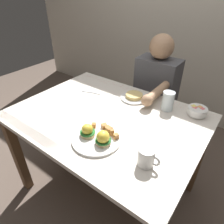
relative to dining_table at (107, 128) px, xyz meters
name	(u,v)px	position (x,y,z in m)	size (l,w,h in m)	color
ground_plane	(108,186)	(0.00, 0.00, -0.63)	(6.00, 6.00, 0.00)	brown
back_wall	(199,0)	(0.00, 1.50, 0.67)	(4.80, 0.10, 2.60)	beige
dining_table	(107,128)	(0.00, 0.00, 0.00)	(1.20, 0.90, 0.74)	silver
eggs_benedict_plate	(97,137)	(0.11, -0.22, 0.13)	(0.27, 0.27, 0.09)	white
fruit_bowl	(197,111)	(0.46, 0.35, 0.14)	(0.12, 0.12, 0.06)	white
coffee_mug	(147,156)	(0.40, -0.21, 0.16)	(0.11, 0.08, 0.09)	white
fork	(93,92)	(-0.28, 0.17, 0.11)	(0.15, 0.07, 0.00)	silver
water_glass_near	(168,102)	(0.28, 0.30, 0.16)	(0.08, 0.08, 0.13)	silver
side_plate	(134,97)	(0.03, 0.29, 0.12)	(0.20, 0.20, 0.04)	white
diner_person	(154,94)	(0.05, 0.60, 0.02)	(0.34, 0.54, 1.14)	#33333D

